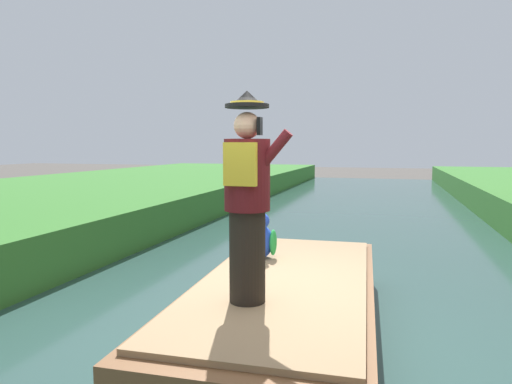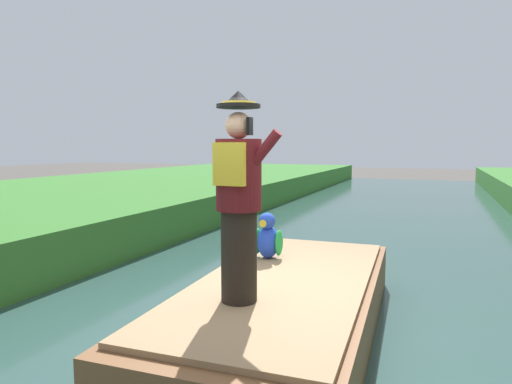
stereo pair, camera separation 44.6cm
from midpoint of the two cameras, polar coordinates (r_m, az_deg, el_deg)
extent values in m
plane|color=#4C4742|center=(4.72, 5.05, -20.44)|extent=(80.00, 80.00, 0.00)
cube|color=#2D4C47|center=(4.69, 5.05, -19.89)|extent=(6.94, 48.00, 0.10)
cube|color=brown|center=(4.90, 6.43, -14.57)|extent=(1.99, 4.28, 0.56)
cube|color=#997A56|center=(4.80, 6.48, -11.16)|extent=(1.83, 3.94, 0.05)
cylinder|color=black|center=(3.99, 1.04, -8.17)|extent=(0.32, 0.32, 0.82)
cylinder|color=#561419|center=(3.88, 1.06, 2.19)|extent=(0.40, 0.40, 0.62)
cube|color=gold|center=(3.70, 0.01, 3.56)|extent=(0.28, 0.06, 0.36)
sphere|color=#DBA884|center=(3.88, 1.07, 8.47)|extent=(0.23, 0.23, 0.23)
cylinder|color=black|center=(3.89, 1.08, 10.90)|extent=(0.38, 0.38, 0.03)
cone|color=black|center=(3.89, 1.08, 11.93)|extent=(0.26, 0.26, 0.12)
cylinder|color=gold|center=(3.89, 1.08, 11.27)|extent=(0.29, 0.29, 0.02)
cylinder|color=#561419|center=(3.76, 3.99, 4.81)|extent=(0.38, 0.09, 0.43)
cube|color=black|center=(3.78, 2.61, 8.38)|extent=(0.03, 0.08, 0.15)
ellipsoid|color=blue|center=(5.55, 3.89, -6.39)|extent=(0.26, 0.32, 0.40)
sphere|color=blue|center=(5.46, 3.78, -3.71)|extent=(0.20, 0.20, 0.20)
cone|color=yellow|center=(5.37, 3.44, -3.98)|extent=(0.09, 0.09, 0.09)
ellipsoid|color=green|center=(5.59, 2.52, -6.29)|extent=(0.08, 0.20, 0.32)
ellipsoid|color=green|center=(5.51, 5.28, -6.50)|extent=(0.08, 0.20, 0.32)
camera|label=1|loc=(0.22, -87.26, 0.28)|focal=31.39mm
camera|label=2|loc=(0.22, 92.74, -0.28)|focal=31.39mm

